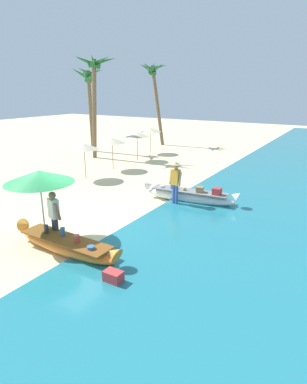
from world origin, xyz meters
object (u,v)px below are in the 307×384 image
at_px(person_vendor_hatted, 175,180).
at_px(cooler_box, 113,278).
at_px(boat_orange_foreground, 66,245).
at_px(palm_tree_tall_inland, 89,85).
at_px(palm_tree_mid_cluster, 94,75).
at_px(boat_white_midground, 190,196).
at_px(person_tourist_customer, 54,215).
at_px(palm_tree_leaning_seaward, 154,78).
at_px(patio_umbrella_large, 39,177).

xyz_separation_m(person_vendor_hatted, cooler_box, (1.38, -5.83, -0.89)).
distance_m(boat_orange_foreground, palm_tree_tall_inland, 17.21).
xyz_separation_m(person_vendor_hatted, palm_tree_mid_cluster, (-9.07, 5.79, 4.40)).
relative_size(boat_white_midground, palm_tree_tall_inland, 0.67).
relative_size(person_tourist_customer, palm_tree_mid_cluster, 0.25).
distance_m(boat_orange_foreground, palm_tree_mid_cluster, 14.75).
distance_m(boat_white_midground, palm_tree_mid_cluster, 11.93).
relative_size(palm_tree_leaning_seaward, cooler_box, 14.83).
distance_m(patio_umbrella_large, palm_tree_leaning_seaward, 19.63).
height_order(patio_umbrella_large, palm_tree_leaning_seaward, palm_tree_leaning_seaward).
relative_size(boat_orange_foreground, cooler_box, 8.64).
xyz_separation_m(palm_tree_tall_inland, palm_tree_mid_cluster, (2.19, -1.81, 0.59)).
height_order(boat_white_midground, palm_tree_mid_cluster, palm_tree_mid_cluster).
bearing_deg(boat_orange_foreground, boat_white_midground, 78.67).
xyz_separation_m(boat_orange_foreground, boat_white_midground, (1.18, 5.91, 0.04)).
bearing_deg(palm_tree_tall_inland, patio_umbrella_large, -53.80).
bearing_deg(cooler_box, palm_tree_leaning_seaward, 119.04).
relative_size(palm_tree_mid_cluster, cooler_box, 14.68).
bearing_deg(patio_umbrella_large, person_tourist_customer, -4.41).
height_order(boat_orange_foreground, palm_tree_leaning_seaward, palm_tree_leaning_seaward).
relative_size(patio_umbrella_large, palm_tree_mid_cluster, 0.33).
height_order(boat_white_midground, person_vendor_hatted, person_vendor_hatted).
bearing_deg(person_vendor_hatted, boat_orange_foreground, -98.81).
bearing_deg(palm_tree_leaning_seaward, boat_white_midground, -52.98).
xyz_separation_m(palm_tree_leaning_seaward, cooler_box, (10.41, -18.94, -5.31)).
height_order(palm_tree_leaning_seaward, palm_tree_mid_cluster, palm_tree_leaning_seaward).
height_order(boat_white_midground, palm_tree_leaning_seaward, palm_tree_leaning_seaward).
height_order(person_tourist_customer, palm_tree_mid_cluster, palm_tree_mid_cluster).
distance_m(person_vendor_hatted, person_tourist_customer, 5.20).
xyz_separation_m(boat_orange_foreground, cooler_box, (2.20, -0.57, -0.07)).
xyz_separation_m(person_vendor_hatted, palm_tree_tall_inland, (-11.27, 7.60, 3.81)).
bearing_deg(person_vendor_hatted, person_tourist_customer, -107.32).
xyz_separation_m(boat_orange_foreground, person_vendor_hatted, (0.82, 5.27, 0.82)).
bearing_deg(person_tourist_customer, boat_white_midground, 71.13).
relative_size(person_vendor_hatted, palm_tree_leaning_seaward, 0.27).
xyz_separation_m(person_vendor_hatted, palm_tree_leaning_seaward, (-9.04, 13.11, 4.42)).
bearing_deg(patio_umbrella_large, palm_tree_tall_inland, 126.20).
distance_m(person_vendor_hatted, palm_tree_leaning_seaward, 16.52).
bearing_deg(palm_tree_leaning_seaward, person_tourist_customer, -67.50).
relative_size(patio_umbrella_large, palm_tree_leaning_seaward, 0.33).
xyz_separation_m(boat_orange_foreground, palm_tree_leaning_seaward, (-8.22, 18.38, 5.23)).
relative_size(palm_tree_tall_inland, palm_tree_mid_cluster, 0.92).
distance_m(person_vendor_hatted, cooler_box, 6.06).
bearing_deg(cooler_box, patio_umbrella_large, 165.58).
relative_size(person_tourist_customer, palm_tree_leaning_seaward, 0.25).
bearing_deg(person_tourist_customer, cooler_box, -16.50).
xyz_separation_m(boat_white_midground, cooler_box, (1.01, -6.47, -0.12)).
height_order(person_vendor_hatted, palm_tree_tall_inland, palm_tree_tall_inland).
height_order(boat_white_midground, cooler_box, boat_white_midground).
relative_size(person_vendor_hatted, patio_umbrella_large, 0.83).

